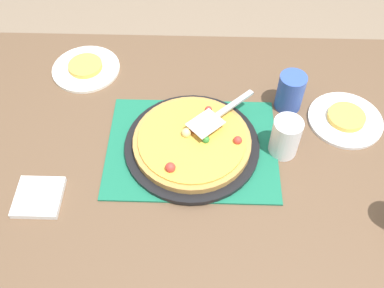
{
  "coord_description": "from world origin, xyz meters",
  "views": [
    {
      "loc": [
        0.02,
        -0.75,
        1.74
      ],
      "look_at": [
        0.0,
        0.0,
        0.77
      ],
      "focal_mm": 41.07,
      "sensor_mm": 36.0,
      "label": 1
    }
  ],
  "objects": [
    {
      "name": "pizza_server",
      "position": [
        0.07,
        0.07,
        0.82
      ],
      "size": [
        0.2,
        0.19,
        0.01
      ],
      "color": "silver",
      "rests_on": "pizza"
    },
    {
      "name": "dining_table",
      "position": [
        0.0,
        0.0,
        0.64
      ],
      "size": [
        1.4,
        1.0,
        0.75
      ],
      "color": "brown",
      "rests_on": "ground_plane"
    },
    {
      "name": "plate_near_left",
      "position": [
        -0.36,
        0.31,
        0.76
      ],
      "size": [
        0.22,
        0.22,
        0.01
      ],
      "primitive_type": "cylinder",
      "color": "white",
      "rests_on": "dining_table"
    },
    {
      "name": "placemat",
      "position": [
        0.0,
        0.0,
        0.75
      ],
      "size": [
        0.48,
        0.36,
        0.01
      ],
      "primitive_type": "cube",
      "color": "#196B4C",
      "rests_on": "dining_table"
    },
    {
      "name": "pizza",
      "position": [
        0.0,
        0.0,
        0.78
      ],
      "size": [
        0.33,
        0.33,
        0.05
      ],
      "color": "#B78442",
      "rests_on": "pizza_pan"
    },
    {
      "name": "ground_plane",
      "position": [
        0.0,
        0.0,
        0.0
      ],
      "size": [
        8.0,
        8.0,
        0.0
      ],
      "primitive_type": "plane",
      "color": "#84705B"
    },
    {
      "name": "pizza_pan",
      "position": [
        0.0,
        0.0,
        0.76
      ],
      "size": [
        0.38,
        0.38,
        0.01
      ],
      "primitive_type": "cylinder",
      "color": "black",
      "rests_on": "placemat"
    },
    {
      "name": "cup_far",
      "position": [
        0.25,
        0.0,
        0.81
      ],
      "size": [
        0.08,
        0.08,
        0.12
      ],
      "primitive_type": "cylinder",
      "color": "white",
      "rests_on": "dining_table"
    },
    {
      "name": "napkin_stack",
      "position": [
        -0.39,
        -0.18,
        0.76
      ],
      "size": [
        0.12,
        0.12,
        0.02
      ],
      "primitive_type": "cube",
      "color": "white",
      "rests_on": "dining_table"
    },
    {
      "name": "served_slice_left",
      "position": [
        -0.36,
        0.31,
        0.77
      ],
      "size": [
        0.11,
        0.11,
        0.02
      ],
      "primitive_type": "cylinder",
      "color": "#EAB747",
      "rests_on": "plate_near_left"
    },
    {
      "name": "served_slice_right",
      "position": [
        0.45,
        0.12,
        0.77
      ],
      "size": [
        0.11,
        0.11,
        0.02
      ],
      "primitive_type": "cylinder",
      "color": "#EAB747",
      "rests_on": "plate_far_right"
    },
    {
      "name": "plate_far_right",
      "position": [
        0.45,
        0.12,
        0.76
      ],
      "size": [
        0.22,
        0.22,
        0.01
      ],
      "primitive_type": "cylinder",
      "color": "white",
      "rests_on": "dining_table"
    },
    {
      "name": "cup_near",
      "position": [
        0.29,
        0.17,
        0.81
      ],
      "size": [
        0.08,
        0.08,
        0.12
      ],
      "primitive_type": "cylinder",
      "color": "#3351AD",
      "rests_on": "dining_table"
    }
  ]
}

